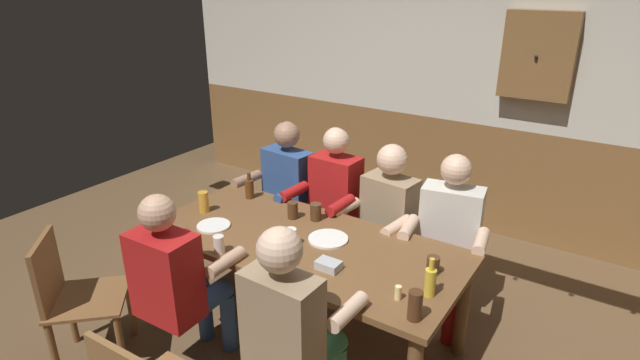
% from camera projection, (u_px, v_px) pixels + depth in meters
% --- Properties ---
extents(ground_plane, '(7.15, 7.15, 0.00)m').
position_uv_depth(ground_plane, '(290.00, 346.00, 3.39)').
color(ground_plane, brown).
extents(back_wall_upper, '(5.96, 0.12, 1.42)m').
position_uv_depth(back_wall_upper, '(444.00, 41.00, 4.61)').
color(back_wall_upper, beige).
extents(back_wall_wainscot, '(5.96, 0.12, 1.04)m').
position_uv_depth(back_wall_wainscot, '(433.00, 167.00, 5.07)').
color(back_wall_wainscot, brown).
rests_on(back_wall_wainscot, ground_plane).
extents(dining_table, '(2.07, 0.94, 0.73)m').
position_uv_depth(dining_table, '(304.00, 252.00, 3.28)').
color(dining_table, brown).
rests_on(dining_table, ground_plane).
extents(person_0, '(0.58, 0.53, 1.22)m').
position_uv_depth(person_0, '(282.00, 188.00, 4.17)').
color(person_0, '#2D4C84').
rests_on(person_0, ground_plane).
extents(person_1, '(0.52, 0.54, 1.25)m').
position_uv_depth(person_1, '(330.00, 200.00, 3.92)').
color(person_1, '#AD1919').
rests_on(person_1, ground_plane).
extents(person_2, '(0.56, 0.56, 1.20)m').
position_uv_depth(person_2, '(384.00, 216.00, 3.70)').
color(person_2, '#997F60').
rests_on(person_2, ground_plane).
extents(person_3, '(0.59, 0.56, 1.22)m').
position_uv_depth(person_3, '(448.00, 233.00, 3.45)').
color(person_3, silver).
rests_on(person_3, ground_plane).
extents(person_4, '(0.53, 0.54, 1.22)m').
position_uv_depth(person_4, '(176.00, 278.00, 2.94)').
color(person_4, '#AD1919').
rests_on(person_4, ground_plane).
extents(person_5, '(0.53, 0.50, 1.26)m').
position_uv_depth(person_5, '(291.00, 325.00, 2.51)').
color(person_5, '#997F60').
rests_on(person_5, ground_plane).
extents(chair_empty_far_end, '(0.62, 0.62, 0.88)m').
position_uv_depth(chair_empty_far_end, '(74.00, 297.00, 3.10)').
color(chair_empty_far_end, brown).
rests_on(chair_empty_far_end, ground_plane).
extents(table_candle, '(0.04, 0.04, 0.08)m').
position_uv_depth(table_candle, '(398.00, 293.00, 2.64)').
color(table_candle, '#F9E08C').
rests_on(table_candle, dining_table).
extents(condiment_caddy, '(0.14, 0.10, 0.05)m').
position_uv_depth(condiment_caddy, '(328.00, 265.00, 2.93)').
color(condiment_caddy, '#B2B7BC').
rests_on(condiment_caddy, dining_table).
extents(plate_0, '(0.26, 0.26, 0.01)m').
position_uv_depth(plate_0, '(328.00, 239.00, 3.25)').
color(plate_0, white).
rests_on(plate_0, dining_table).
extents(plate_1, '(0.23, 0.23, 0.01)m').
position_uv_depth(plate_1, '(214.00, 226.00, 3.42)').
color(plate_1, white).
rests_on(plate_1, dining_table).
extents(bottle_0, '(0.07, 0.07, 0.21)m').
position_uv_depth(bottle_0, '(249.00, 188.00, 3.84)').
color(bottle_0, '#593314').
rests_on(bottle_0, dining_table).
extents(bottle_1, '(0.06, 0.06, 0.22)m').
position_uv_depth(bottle_1, '(430.00, 281.00, 2.66)').
color(bottle_1, gold).
rests_on(bottle_1, dining_table).
extents(pint_glass_0, '(0.07, 0.07, 0.11)m').
position_uv_depth(pint_glass_0, '(291.00, 237.00, 3.17)').
color(pint_glass_0, white).
rests_on(pint_glass_0, dining_table).
extents(pint_glass_1, '(0.08, 0.08, 0.12)m').
position_uv_depth(pint_glass_1, '(316.00, 212.00, 3.50)').
color(pint_glass_1, '#4C2D19').
rests_on(pint_glass_1, dining_table).
extents(pint_glass_2, '(0.07, 0.07, 0.11)m').
position_uv_depth(pint_glass_2, '(433.00, 265.00, 2.87)').
color(pint_glass_2, '#4C2D19').
rests_on(pint_glass_2, dining_table).
extents(pint_glass_3, '(0.07, 0.07, 0.16)m').
position_uv_depth(pint_glass_3, '(415.00, 305.00, 2.48)').
color(pint_glass_3, '#4C2D19').
rests_on(pint_glass_3, dining_table).
extents(pint_glass_4, '(0.07, 0.07, 0.12)m').
position_uv_depth(pint_glass_4, '(293.00, 210.00, 3.52)').
color(pint_glass_4, '#4C2D19').
rests_on(pint_glass_4, dining_table).
extents(pint_glass_5, '(0.07, 0.07, 0.11)m').
position_uv_depth(pint_glass_5, '(219.00, 244.00, 3.09)').
color(pint_glass_5, white).
rests_on(pint_glass_5, dining_table).
extents(pint_glass_6, '(0.07, 0.07, 0.15)m').
position_uv_depth(pint_glass_6, '(204.00, 202.00, 3.61)').
color(pint_glass_6, gold).
rests_on(pint_glass_6, dining_table).
extents(wall_dart_cabinet, '(0.56, 0.15, 0.70)m').
position_uv_depth(wall_dart_cabinet, '(538.00, 56.00, 4.09)').
color(wall_dart_cabinet, brown).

